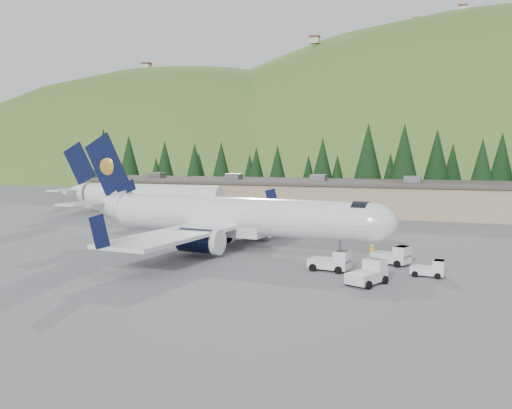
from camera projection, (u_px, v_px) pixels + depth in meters
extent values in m
plane|color=slate|center=(237.00, 248.00, 58.79)|extent=(600.00, 600.00, 0.00)
cylinder|color=white|center=(237.00, 216.00, 58.48)|extent=(28.11, 6.82, 3.74)
ellipsoid|color=white|center=(371.00, 223.00, 52.56)|extent=(5.25, 4.26, 3.74)
cylinder|color=black|center=(361.00, 218.00, 52.94)|extent=(1.73, 3.22, 3.09)
cone|color=white|center=(107.00, 205.00, 65.62)|extent=(6.35, 4.38, 3.74)
cube|color=white|center=(229.00, 230.00, 59.05)|extent=(8.27, 4.05, 1.00)
cube|color=white|center=(220.00, 224.00, 59.41)|extent=(9.20, 34.24, 0.35)
cube|color=black|center=(272.00, 199.00, 75.16)|extent=(2.02, 0.37, 2.86)
cube|color=black|center=(99.00, 232.00, 44.69)|extent=(2.02, 0.37, 2.86)
cylinder|color=black|center=(253.00, 226.00, 64.27)|extent=(4.41, 2.74, 2.29)
cylinder|color=white|center=(268.00, 227.00, 63.47)|extent=(0.86, 2.48, 2.43)
cube|color=white|center=(253.00, 221.00, 64.22)|extent=(2.20, 0.49, 0.90)
cylinder|color=black|center=(200.00, 241.00, 53.87)|extent=(4.41, 2.74, 2.29)
cylinder|color=white|center=(217.00, 242.00, 53.07)|extent=(0.86, 2.48, 2.43)
cube|color=white|center=(200.00, 235.00, 53.82)|extent=(2.20, 0.49, 0.90)
cube|color=black|center=(107.00, 165.00, 65.10)|extent=(6.15, 0.98, 7.31)
ellipsoid|color=gold|center=(109.00, 166.00, 65.22)|extent=(1.98, 0.40, 1.97)
ellipsoid|color=gold|center=(107.00, 166.00, 64.86)|extent=(1.98, 0.40, 1.97)
cube|color=black|center=(126.00, 188.00, 64.25)|extent=(2.76, 0.55, 1.97)
cube|color=white|center=(103.00, 201.00, 65.79)|extent=(3.95, 12.65, 0.22)
cylinder|color=slate|center=(340.00, 247.00, 54.06)|extent=(0.22, 0.22, 1.79)
cylinder|color=black|center=(340.00, 253.00, 54.11)|extent=(0.78, 0.36, 0.76)
cylinder|color=slate|center=(224.00, 233.00, 62.39)|extent=(0.26, 0.26, 1.99)
cylinder|color=black|center=(227.00, 238.00, 62.26)|extent=(1.13, 0.47, 1.09)
cylinder|color=black|center=(221.00, 237.00, 62.60)|extent=(1.13, 0.47, 1.09)
cylinder|color=slate|center=(199.00, 240.00, 57.55)|extent=(0.26, 0.26, 1.99)
cylinder|color=black|center=(202.00, 245.00, 57.42)|extent=(1.13, 0.47, 1.09)
cylinder|color=black|center=(195.00, 245.00, 57.76)|extent=(1.13, 0.47, 1.09)
cylinder|color=white|center=(153.00, 196.00, 86.30)|extent=(22.00, 3.60, 3.60)
cone|color=white|center=(75.00, 193.00, 90.79)|extent=(5.00, 3.60, 3.60)
cube|color=black|center=(79.00, 164.00, 90.04)|extent=(5.82, 0.28, 6.89)
cube|color=white|center=(75.00, 189.00, 90.74)|extent=(2.40, 11.00, 0.20)
cube|color=silver|center=(329.00, 263.00, 47.69)|extent=(3.56, 2.16, 0.78)
cube|color=silver|center=(342.00, 257.00, 47.12)|extent=(1.34, 1.71, 1.00)
cube|color=black|center=(342.00, 251.00, 47.07)|extent=(1.21, 1.58, 0.11)
cylinder|color=black|center=(345.00, 266.00, 47.99)|extent=(0.65, 0.34, 0.62)
cylinder|color=black|center=(338.00, 270.00, 46.42)|extent=(0.65, 0.34, 0.62)
cylinder|color=black|center=(321.00, 264.00, 49.02)|extent=(0.65, 0.34, 0.62)
cylinder|color=black|center=(313.00, 268.00, 47.45)|extent=(0.65, 0.34, 0.62)
cube|color=silver|center=(391.00, 258.00, 50.34)|extent=(3.63, 2.75, 0.76)
cube|color=silver|center=(402.00, 252.00, 49.56)|extent=(1.59, 1.82, 0.98)
cube|color=black|center=(402.00, 247.00, 49.52)|extent=(1.44, 1.68, 0.11)
cylinder|color=black|center=(406.00, 261.00, 50.30)|extent=(0.65, 0.45, 0.61)
cylinder|color=black|center=(397.00, 264.00, 49.00)|extent=(0.65, 0.45, 0.61)
cylinder|color=black|center=(384.00, 258.00, 51.73)|extent=(0.65, 0.45, 0.61)
cylinder|color=black|center=(375.00, 261.00, 50.43)|extent=(0.65, 0.45, 0.61)
cube|color=silver|center=(367.00, 277.00, 42.66)|extent=(2.96, 3.78, 0.79)
cube|color=silver|center=(375.00, 266.00, 43.41)|extent=(1.91, 1.69, 1.02)
cube|color=black|center=(375.00, 260.00, 43.37)|extent=(1.76, 1.54, 0.11)
cylinder|color=black|center=(365.00, 276.00, 44.12)|extent=(0.49, 0.68, 0.63)
cylinder|color=black|center=(385.00, 280.00, 42.88)|extent=(0.49, 0.68, 0.63)
cylinder|color=black|center=(348.00, 281.00, 42.50)|extent=(0.49, 0.68, 0.63)
cylinder|color=black|center=(369.00, 285.00, 41.26)|extent=(0.49, 0.68, 0.63)
cube|color=tan|center=(289.00, 196.00, 95.98)|extent=(70.00, 16.00, 4.80)
cube|color=#47423D|center=(289.00, 181.00, 95.74)|extent=(71.00, 17.00, 0.40)
cube|color=slate|center=(157.00, 175.00, 103.73)|extent=(2.50, 2.50, 1.00)
cube|color=slate|center=(234.00, 176.00, 98.90)|extent=(2.50, 2.50, 1.00)
cube|color=slate|center=(319.00, 178.00, 94.07)|extent=(2.50, 2.50, 1.00)
cube|color=slate|center=(412.00, 179.00, 89.24)|extent=(2.50, 2.50, 1.00)
cube|color=silver|center=(428.00, 271.00, 45.50)|extent=(2.74, 1.59, 0.61)
cube|color=silver|center=(439.00, 265.00, 45.08)|extent=(1.00, 1.31, 0.78)
cube|color=black|center=(439.00, 261.00, 45.05)|extent=(0.90, 1.21, 0.09)
cylinder|color=black|center=(440.00, 273.00, 45.78)|extent=(0.50, 0.25, 0.49)
cylinder|color=black|center=(438.00, 276.00, 44.53)|extent=(0.50, 0.25, 0.49)
cylinder|color=black|center=(418.00, 271.00, 46.52)|extent=(0.50, 0.25, 0.49)
cylinder|color=black|center=(415.00, 274.00, 45.27)|extent=(0.50, 0.25, 0.49)
imported|color=yellow|center=(372.00, 253.00, 51.36)|extent=(0.72, 0.67, 1.64)
cone|color=black|center=(98.00, 171.00, 138.34)|extent=(3.87, 3.87, 7.91)
cone|color=black|center=(108.00, 172.00, 133.46)|extent=(3.68, 3.68, 7.53)
cone|color=black|center=(104.00, 158.00, 126.35)|extent=(6.28, 6.28, 12.84)
cone|color=black|center=(129.00, 161.00, 126.83)|extent=(5.69, 5.69, 11.63)
cone|color=black|center=(165.00, 164.00, 131.30)|extent=(5.19, 5.19, 10.62)
cone|color=black|center=(156.00, 174.00, 122.54)|extent=(3.66, 3.66, 7.49)
cone|color=black|center=(199.00, 170.00, 131.54)|extent=(4.06, 4.06, 8.31)
cone|color=black|center=(195.00, 167.00, 120.18)|extent=(4.91, 4.91, 10.04)
cone|color=black|center=(221.00, 166.00, 120.42)|extent=(5.02, 5.02, 10.27)
cone|color=black|center=(250.00, 173.00, 122.14)|extent=(3.92, 3.92, 8.02)
cone|color=black|center=(256.00, 169.00, 118.09)|extent=(4.56, 4.56, 9.33)
cone|color=black|center=(277.00, 169.00, 115.88)|extent=(4.70, 4.70, 9.62)
cone|color=black|center=(309.00, 174.00, 119.71)|extent=(3.84, 3.84, 7.86)
cone|color=black|center=(322.00, 165.00, 113.22)|extent=(5.30, 5.30, 10.85)
cone|color=black|center=(337.00, 175.00, 112.86)|extent=(3.91, 3.91, 7.99)
cone|color=black|center=(368.00, 157.00, 110.13)|extent=(6.47, 6.47, 13.23)
cone|color=black|center=(390.00, 173.00, 116.64)|extent=(4.06, 4.06, 8.30)
cone|color=black|center=(404.00, 158.00, 107.56)|extent=(6.37, 6.37, 13.04)
cone|color=black|center=(437.00, 160.00, 109.72)|extent=(6.02, 6.02, 12.31)
cone|color=black|center=(452.00, 168.00, 114.05)|extent=(4.86, 4.86, 9.94)
cone|color=black|center=(482.00, 168.00, 101.45)|extent=(5.17, 5.17, 10.58)
cone|color=black|center=(502.00, 162.00, 110.72)|extent=(5.75, 5.75, 11.76)
ellipsoid|color=#3B611F|center=(184.00, 342.00, 254.95)|extent=(336.00, 240.00, 240.00)
ellipsoid|color=#3B611F|center=(492.00, 375.00, 242.29)|extent=(420.00, 300.00, 300.00)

